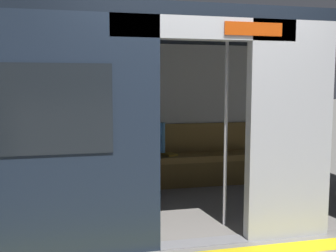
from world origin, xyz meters
TOP-DOWN VIEW (x-y plane):
  - ground_plane at (0.00, 0.00)m, footprint 60.00×60.00m
  - train_car at (0.05, -1.12)m, footprint 6.40×2.59m
  - bench_seat at (0.00, -2.08)m, footprint 3.32×0.44m
  - person_seated at (0.20, -2.03)m, footprint 0.55×0.69m
  - handbag at (0.62, -2.14)m, footprint 0.26×0.15m
  - book at (-0.17, -2.14)m, footprint 0.21×0.25m
  - grab_pole_door at (0.37, -0.36)m, footprint 0.04×0.04m
  - grab_pole_far at (-0.37, -0.40)m, footprint 0.04×0.04m

SIDE VIEW (x-z plane):
  - ground_plane at x=0.00m, z-range 0.00..0.00m
  - bench_seat at x=0.00m, z-range 0.12..0.58m
  - book at x=-0.17m, z-range 0.46..0.49m
  - handbag at x=0.62m, z-range 0.46..0.63m
  - person_seated at x=0.20m, z-range 0.08..1.27m
  - grab_pole_door at x=0.37m, z-range 0.00..2.10m
  - grab_pole_far at x=-0.37m, z-range 0.00..2.10m
  - train_car at x=0.05m, z-range 0.35..2.59m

